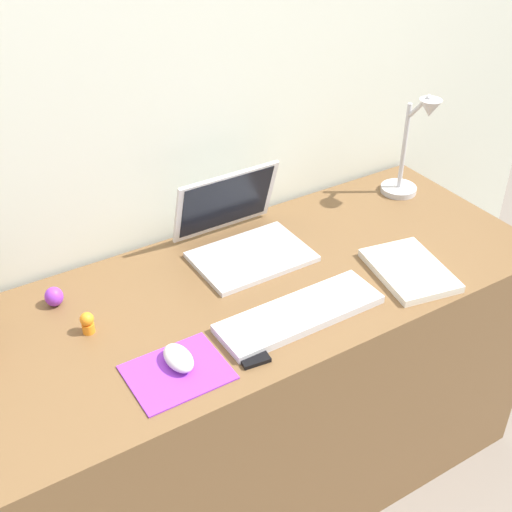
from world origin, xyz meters
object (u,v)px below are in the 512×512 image
cell_phone (246,346)px  toy_figurine_purple (54,297)px  mouse (178,358)px  toy_figurine_orange (87,322)px  desk_lamp (412,150)px  notebook_pad (409,270)px  laptop (240,232)px  keyboard (300,314)px

cell_phone → toy_figurine_purple: size_ratio=2.60×
mouse → toy_figurine_purple: bearing=114.8°
mouse → cell_phone: (0.15, -0.03, -0.02)m
mouse → toy_figurine_orange: (-0.13, 0.21, 0.01)m
desk_lamp → notebook_pad: size_ratio=1.40×
laptop → notebook_pad: size_ratio=1.25×
laptop → toy_figurine_orange: (-0.47, -0.11, -0.02)m
mouse → toy_figurine_orange: toy_figurine_orange is taller
mouse → desk_lamp: desk_lamp is taller
desk_lamp → toy_figurine_purple: 1.09m
laptop → keyboard: laptop is taller
mouse → notebook_pad: mouse is taller
laptop → desk_lamp: (0.58, -0.02, 0.10)m
notebook_pad → toy_figurine_orange: 0.81m
cell_phone → toy_figurine_purple: 0.49m
cell_phone → toy_figurine_purple: (-0.31, 0.38, 0.02)m
mouse → desk_lamp: 0.98m
keyboard → toy_figurine_orange: (-0.44, 0.21, 0.02)m
keyboard → toy_figurine_purple: (-0.48, 0.35, 0.01)m
toy_figurine_orange → keyboard: bearing=-25.5°
notebook_pad → toy_figurine_purple: 0.89m
laptop → keyboard: bearing=-95.2°
mouse → cell_phone: mouse is taller
laptop → toy_figurine_orange: laptop is taller
desk_lamp → toy_figurine_orange: size_ratio=6.20×
laptop → toy_figurine_orange: bearing=-166.5°
mouse → cell_phone: size_ratio=0.75×
toy_figurine_purple → mouse: bearing=-65.2°
desk_lamp → toy_figurine_purple: size_ratio=6.84×
notebook_pad → toy_figurine_orange: toy_figurine_orange is taller
mouse → notebook_pad: 0.66m
mouse → desk_lamp: (0.92, 0.30, 0.13)m
cell_phone → desk_lamp: size_ratio=0.38×
mouse → toy_figurine_orange: 0.24m
laptop → desk_lamp: bearing=-2.1°
cell_phone → notebook_pad: size_ratio=0.53×
cell_phone → toy_figurine_orange: size_ratio=2.35×
laptop → toy_figurine_purple: 0.51m
keyboard → cell_phone: keyboard is taller
keyboard → notebook_pad: same height
toy_figurine_orange → desk_lamp: bearing=5.0°
laptop → keyboard: 0.33m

